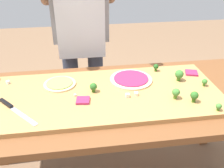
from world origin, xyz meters
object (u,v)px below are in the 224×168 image
broccoli_floret_center_right (219,106)px  cook_center (81,26)px  chefs_knife (12,108)px  broccoli_floret_back_mid (205,82)px  pizza_slice_near_left (83,100)px  cheese_crumble_b (128,95)px  broccoli_floret_back_left (179,74)px  broccoli_floret_front_mid (93,87)px  pizza_whole_pesto_green (60,84)px  pizza_whole_beet_magenta (131,79)px  cheese_crumble_c (136,94)px  broccoli_floret_front_right (156,67)px  cheese_crumble_d (8,82)px  cheese_crumble_a (75,95)px  broccoli_floret_back_right (176,93)px  prep_table (115,110)px  broccoli_floret_center_left (194,96)px  pizza_slice_center (191,73)px

broccoli_floret_center_right → cook_center: size_ratio=0.02×
chefs_knife → broccoli_floret_back_mid: broccoli_floret_back_mid is taller
chefs_knife → pizza_slice_near_left: (0.36, 0.02, 0.00)m
chefs_knife → cheese_crumble_b: 0.61m
broccoli_floret_back_left → broccoli_floret_front_mid: 0.53m
chefs_knife → pizza_whole_pesto_green: same height
pizza_whole_beet_magenta → pizza_slice_near_left: pizza_whole_beet_magenta is taller
cheese_crumble_b → cheese_crumble_c: size_ratio=1.01×
pizza_whole_pesto_green → broccoli_floret_back_left: 0.73m
broccoli_floret_front_right → cheese_crumble_d: bearing=-177.9°
pizza_whole_pesto_green → broccoli_floret_front_mid: broccoli_floret_front_mid is taller
pizza_slice_near_left → cheese_crumble_a: same height
pizza_whole_beet_magenta → broccoli_floret_back_right: (0.20, -0.24, 0.03)m
broccoli_floret_front_mid → cheese_crumble_b: broccoli_floret_front_mid is taller
prep_table → chefs_knife: bearing=-170.9°
broccoli_floret_back_left → broccoli_floret_front_mid: broccoli_floret_back_left is taller
broccoli_floret_back_mid → prep_table: bearing=179.3°
chefs_knife → broccoli_floret_back_left: bearing=9.8°
broccoli_floret_center_left → chefs_knife: bearing=175.7°
pizza_whole_pesto_green → broccoli_floret_back_right: 0.68m
pizza_whole_beet_magenta → broccoli_floret_center_left: 0.40m
cheese_crumble_c → chefs_knife: bearing=-177.0°
broccoli_floret_front_mid → cheese_crumble_c: broccoli_floret_front_mid is taller
broccoli_floret_back_mid → pizza_slice_near_left: bearing=-175.0°
prep_table → pizza_slice_near_left: (-0.18, -0.07, 0.13)m
prep_table → pizza_slice_near_left: size_ratio=25.36×
broccoli_floret_back_left → cheese_crumble_d: broccoli_floret_back_left is taller
chefs_knife → broccoli_floret_back_left: size_ratio=3.59×
broccoli_floret_center_left → cheese_crumble_a: (-0.63, 0.15, -0.03)m
chefs_knife → cheese_crumble_b: bearing=2.4°
pizza_whole_beet_magenta → cheese_crumble_b: bearing=-107.6°
pizza_slice_center → cheese_crumble_b: bearing=-155.1°
pizza_slice_center → broccoli_floret_back_right: bearing=-128.4°
broccoli_floret_center_left → cook_center: 0.97m
pizza_slice_near_left → broccoli_floret_center_right: size_ratio=1.70×
broccoli_floret_back_left → cook_center: 0.80m
broccoli_floret_center_right → cheese_crumble_d: bearing=158.5°
broccoli_floret_back_right → pizza_whole_beet_magenta: bearing=129.6°
pizza_slice_near_left → cheese_crumble_d: bearing=149.6°
pizza_whole_pesto_green → broccoli_floret_front_mid: 0.22m
prep_table → pizza_slice_center: size_ratio=23.80×
broccoli_floret_back_left → cheese_crumble_c: 0.33m
pizza_whole_pesto_green → broccoli_floret_back_right: size_ratio=3.11×
broccoli_floret_back_left → cheese_crumble_d: 1.04m
prep_table → broccoli_floret_back_mid: 0.56m
prep_table → broccoli_floret_front_mid: (-0.12, 0.02, 0.16)m
prep_table → broccoli_floret_front_mid: broccoli_floret_front_mid is taller
cook_center → pizza_whole_pesto_green: bearing=-107.4°
pizza_whole_pesto_green → broccoli_floret_center_right: 0.89m
pizza_whole_pesto_green → cheese_crumble_a: pizza_whole_pesto_green is taller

